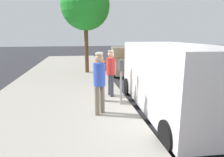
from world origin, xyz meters
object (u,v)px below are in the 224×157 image
Objects in this scene: pedestrian_in_blue at (99,80)px; pedestrian_in_red at (111,70)px; street_tree at (85,6)px; parking_meter_near at (121,74)px; pedestrian_in_orange at (100,73)px; parked_sedan_behind at (125,61)px; parked_van at (172,77)px.

pedestrian_in_red is at bearing -109.70° from pedestrian_in_blue.
pedestrian_in_blue is 7.41m from street_tree.
pedestrian_in_red is 5.97m from street_tree.
parking_meter_near is 0.89× the size of pedestrian_in_orange.
pedestrian_in_orange is 0.96× the size of pedestrian_in_blue.
pedestrian_in_orange is 0.32× the size of street_tree.
street_tree is (0.08, -6.80, 2.95)m from pedestrian_in_blue.
pedestrian_in_blue is 0.40× the size of parked_sedan_behind.
parking_meter_near is 1.04m from pedestrian_in_blue.
pedestrian_in_orange is 6.39m from street_tree.
parked_van is at bearing 159.10° from parking_meter_near.
pedestrian_in_red reaches higher than pedestrian_in_orange.
parked_sedan_behind is at bearing -111.22° from pedestrian_in_orange.
parking_meter_near is at bearing -20.90° from parked_van.
pedestrian_in_orange reaches higher than parked_sedan_behind.
street_tree reaches higher than pedestrian_in_red.
parked_van reaches higher than pedestrian_in_red.
parked_van is at bearing 136.87° from pedestrian_in_red.
pedestrian_in_orange is 0.70m from pedestrian_in_red.
parked_van reaches higher than pedestrian_in_orange.
pedestrian_in_blue is at bearing 71.04° from parked_sedan_behind.
parked_sedan_behind is at bearing -104.58° from parking_meter_near.
parked_van reaches higher than parking_meter_near.
parked_sedan_behind is at bearing -108.74° from pedestrian_in_red.
pedestrian_in_blue is (0.60, 1.69, 0.04)m from pedestrian_in_red.
parked_van is 7.69m from street_tree.
parked_van is (-1.50, 0.57, -0.03)m from parking_meter_near.
pedestrian_in_blue is 0.34× the size of parked_van.
pedestrian_in_blue is (0.13, 1.16, 0.05)m from pedestrian_in_orange.
pedestrian_in_orange is 0.38× the size of parked_sedan_behind.
parked_van is at bearing -177.07° from pedestrian_in_blue.
parking_meter_near is 0.28× the size of street_tree.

